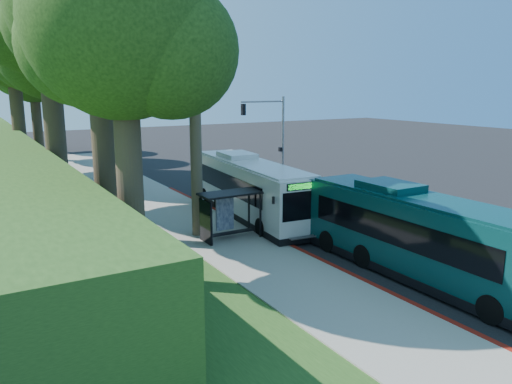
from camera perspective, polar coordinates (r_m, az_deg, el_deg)
ground at (r=32.02m, az=5.77°, el=-2.19°), size 140.00×140.00×0.00m
sidewalk at (r=28.43m, az=-6.21°, el=-3.92°), size 4.50×70.00×0.12m
red_curb at (r=26.10m, az=2.09°, el=-5.30°), size 0.25×30.00×0.13m
grass_verge at (r=31.44m, az=-19.58°, el=-3.06°), size 8.00×70.00×0.06m
bus_shelter at (r=25.50m, az=-3.54°, el=-1.67°), size 3.20×1.51×2.55m
stop_sign_pole at (r=24.54m, az=2.60°, el=-1.54°), size 0.35×0.06×3.17m
traffic_signal_pole at (r=41.58m, az=1.93°, el=7.32°), size 4.10×0.30×7.00m
tree_0 at (r=25.89m, az=-17.71°, el=18.96°), size 8.40×8.00×15.70m
tree_1 at (r=33.68m, az=-22.90°, el=19.49°), size 10.50×10.00×18.26m
tree_2 at (r=41.55m, az=-22.16°, el=14.82°), size 8.82×8.40×15.12m
tree_3 at (r=49.32m, az=-26.15°, el=15.67°), size 10.08×9.60×17.28m
tree_4 at (r=57.41m, az=-24.12°, el=12.91°), size 8.40×8.00×14.14m
tree_5 at (r=65.45m, az=-24.05°, el=12.01°), size 7.35×7.00×12.86m
tree_6 at (r=19.83m, az=-14.79°, el=17.06°), size 7.56×7.20×13.74m
white_bus at (r=30.16m, az=-0.71°, el=0.51°), size 3.78×12.63×3.71m
teal_bus at (r=21.64m, az=18.51°, el=-4.76°), size 2.73×12.50×3.72m
pickup at (r=36.23m, az=3.47°, el=0.86°), size 4.27×6.51×1.66m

